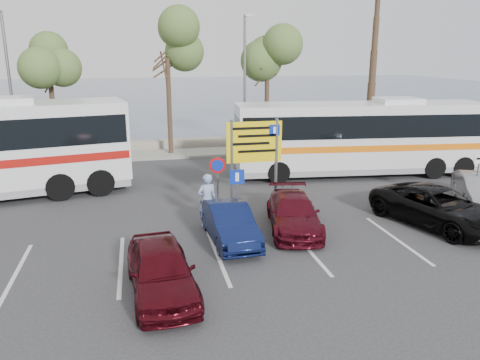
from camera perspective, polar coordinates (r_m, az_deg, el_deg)
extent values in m
plane|color=#2E2E30|center=(15.75, 0.96, -7.34)|extent=(120.00, 120.00, 0.00)
cube|color=gray|center=(28.96, -5.43, 3.31)|extent=(44.00, 2.40, 0.15)
cube|color=gray|center=(30.87, -5.90, 4.47)|extent=(48.00, 0.80, 0.60)
plane|color=#42526A|center=(74.46, -9.90, 10.43)|extent=(140.00, 140.00, 0.00)
cylinder|color=#382619|center=(28.72, -21.75, 7.45)|extent=(0.28, 0.28, 5.04)
cylinder|color=#382619|center=(28.37, -8.62, 8.84)|extent=(0.28, 0.28, 5.60)
cylinder|color=#382619|center=(29.41, 3.27, 8.80)|extent=(0.28, 0.28, 5.18)
cylinder|color=#382619|center=(31.84, 15.90, 13.10)|extent=(0.48, 0.48, 10.00)
cylinder|color=slate|center=(28.58, -26.17, 9.94)|extent=(0.16, 0.16, 8.00)
cylinder|color=slate|center=(28.52, 0.57, 11.47)|extent=(0.16, 0.16, 8.00)
cylinder|color=slate|center=(28.09, 0.81, 19.47)|extent=(0.12, 0.90, 0.12)
cube|color=slate|center=(27.60, 1.06, 19.44)|extent=(0.45, 0.25, 0.12)
cylinder|color=slate|center=(18.19, -1.02, 1.75)|extent=(0.12, 0.12, 3.60)
cylinder|color=slate|center=(18.62, 4.42, 2.02)|extent=(0.12, 0.12, 3.60)
cube|color=yellow|center=(18.19, 1.75, 4.65)|extent=(2.20, 0.06, 1.60)
cube|color=#0C2699|center=(18.28, 4.24, 6.10)|extent=(0.42, 0.01, 0.42)
cylinder|color=slate|center=(17.49, -2.75, -1.20)|extent=(0.07, 0.07, 2.20)
cylinder|color=#B20C0C|center=(17.21, -2.77, 1.80)|extent=(0.60, 0.03, 0.60)
cylinder|color=slate|center=(16.06, -0.37, -2.70)|extent=(0.07, 0.07, 2.20)
cube|color=#0C2699|center=(15.78, -0.36, 0.38)|extent=(0.50, 0.03, 0.50)
cylinder|color=slate|center=(21.04, 26.89, -0.03)|extent=(0.07, 0.07, 2.20)
cube|color=white|center=(20.83, 27.22, 2.35)|extent=(0.50, 0.03, 0.40)
cube|color=silver|center=(24.35, 14.40, 5.46)|extent=(12.65, 3.87, 3.06)
cube|color=black|center=(24.27, 14.48, 6.73)|extent=(12.40, 3.88, 1.09)
cube|color=orange|center=(24.43, 14.32, 4.33)|extent=(12.53, 3.88, 0.31)
cube|color=gray|center=(24.64, 14.17, 1.96)|extent=(12.52, 3.83, 0.57)
cube|color=silver|center=(24.13, 14.66, 9.33)|extent=(2.23, 1.86, 0.25)
imported|color=#0E1845|center=(15.49, -1.28, -5.27)|extent=(1.51, 3.83, 1.24)
imported|color=#520D19|center=(16.58, 6.54, -4.03)|extent=(2.46, 4.41, 1.21)
imported|color=#470A12|center=(12.38, -9.59, -10.72)|extent=(1.90, 4.09, 1.35)
imported|color=black|center=(18.28, 22.95, -3.06)|extent=(3.73, 5.40, 1.37)
imported|color=gray|center=(21.27, 27.16, -1.15)|extent=(2.92, 4.20, 1.31)
imported|color=#8499C0|center=(16.76, -4.03, -2.44)|extent=(0.79, 0.60, 1.93)
imported|color=#333B4D|center=(25.61, 22.11, 2.58)|extent=(1.04, 1.12, 1.84)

